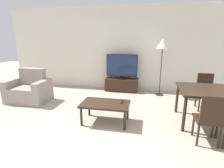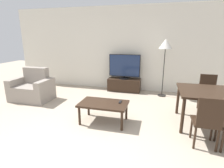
{
  "view_description": "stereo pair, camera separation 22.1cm",
  "coord_description": "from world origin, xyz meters",
  "px_view_note": "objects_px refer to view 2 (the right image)",
  "views": [
    {
      "loc": [
        1.02,
        -2.13,
        1.74
      ],
      "look_at": [
        0.2,
        1.82,
        0.65
      ],
      "focal_mm": 28.0,
      "sensor_mm": 36.0,
      "label": 1
    },
    {
      "loc": [
        1.23,
        -2.07,
        1.74
      ],
      "look_at": [
        0.2,
        1.82,
        0.65
      ],
      "focal_mm": 28.0,
      "sensor_mm": 36.0,
      "label": 2
    }
  ],
  "objects_px": {
    "coffee_table": "(104,105)",
    "floor_lamp": "(166,46)",
    "tv_stand": "(124,85)",
    "tv": "(124,67)",
    "dining_table": "(209,95)",
    "armchair": "(32,89)",
    "remote_primary": "(120,102)",
    "dining_chair_near": "(207,120)",
    "dining_chair_far": "(208,91)"
  },
  "relations": [
    {
      "from": "armchair",
      "to": "dining_table",
      "type": "height_order",
      "value": "armchair"
    },
    {
      "from": "floor_lamp",
      "to": "tv_stand",
      "type": "bearing_deg",
      "value": 170.72
    },
    {
      "from": "tv",
      "to": "dining_table",
      "type": "distance_m",
      "value": 2.77
    },
    {
      "from": "coffee_table",
      "to": "dining_chair_far",
      "type": "height_order",
      "value": "dining_chair_far"
    },
    {
      "from": "tv",
      "to": "floor_lamp",
      "type": "distance_m",
      "value": 1.4
    },
    {
      "from": "armchair",
      "to": "tv",
      "type": "bearing_deg",
      "value": 31.83
    },
    {
      "from": "dining_table",
      "to": "remote_primary",
      "type": "xyz_separation_m",
      "value": [
        -1.7,
        -0.28,
        -0.2
      ]
    },
    {
      "from": "tv",
      "to": "floor_lamp",
      "type": "xyz_separation_m",
      "value": [
        1.21,
        -0.2,
        0.67
      ]
    },
    {
      "from": "dining_chair_far",
      "to": "remote_primary",
      "type": "height_order",
      "value": "dining_chair_far"
    },
    {
      "from": "floor_lamp",
      "to": "remote_primary",
      "type": "height_order",
      "value": "floor_lamp"
    },
    {
      "from": "dining_chair_far",
      "to": "remote_primary",
      "type": "distance_m",
      "value": 2.2
    },
    {
      "from": "armchair",
      "to": "tv",
      "type": "distance_m",
      "value": 2.83
    },
    {
      "from": "remote_primary",
      "to": "floor_lamp",
      "type": "bearing_deg",
      "value": 65.82
    },
    {
      "from": "dining_table",
      "to": "remote_primary",
      "type": "relative_size",
      "value": 7.47
    },
    {
      "from": "dining_table",
      "to": "dining_chair_far",
      "type": "relative_size",
      "value": 1.28
    },
    {
      "from": "armchair",
      "to": "remote_primary",
      "type": "distance_m",
      "value": 2.78
    },
    {
      "from": "coffee_table",
      "to": "remote_primary",
      "type": "height_order",
      "value": "remote_primary"
    },
    {
      "from": "tv",
      "to": "coffee_table",
      "type": "bearing_deg",
      "value": -89.92
    },
    {
      "from": "dining_table",
      "to": "floor_lamp",
      "type": "xyz_separation_m",
      "value": [
        -0.83,
        1.67,
        0.84
      ]
    },
    {
      "from": "tv",
      "to": "dining_chair_far",
      "type": "distance_m",
      "value": 2.49
    },
    {
      "from": "tv",
      "to": "coffee_table",
      "type": "relative_size",
      "value": 1.01
    },
    {
      "from": "dining_chair_near",
      "to": "dining_chair_far",
      "type": "height_order",
      "value": "same"
    },
    {
      "from": "dining_table",
      "to": "dining_chair_near",
      "type": "bearing_deg",
      "value": -103.47
    },
    {
      "from": "dining_table",
      "to": "tv_stand",
      "type": "bearing_deg",
      "value": 137.39
    },
    {
      "from": "dining_table",
      "to": "dining_chair_near",
      "type": "relative_size",
      "value": 1.28
    },
    {
      "from": "armchair",
      "to": "tv",
      "type": "height_order",
      "value": "tv"
    },
    {
      "from": "dining_chair_near",
      "to": "floor_lamp",
      "type": "relative_size",
      "value": 0.52
    },
    {
      "from": "dining_table",
      "to": "dining_chair_far",
      "type": "distance_m",
      "value": 0.86
    },
    {
      "from": "tv",
      "to": "dining_table",
      "type": "height_order",
      "value": "tv"
    },
    {
      "from": "dining_chair_near",
      "to": "remote_primary",
      "type": "height_order",
      "value": "dining_chair_near"
    },
    {
      "from": "tv",
      "to": "coffee_table",
      "type": "height_order",
      "value": "tv"
    },
    {
      "from": "coffee_table",
      "to": "dining_chair_near",
      "type": "bearing_deg",
      "value": -12.93
    },
    {
      "from": "tv",
      "to": "remote_primary",
      "type": "bearing_deg",
      "value": -81.26
    },
    {
      "from": "armchair",
      "to": "dining_table",
      "type": "distance_m",
      "value": 4.43
    },
    {
      "from": "coffee_table",
      "to": "floor_lamp",
      "type": "xyz_separation_m",
      "value": [
        1.21,
        2.07,
        1.11
      ]
    },
    {
      "from": "coffee_table",
      "to": "dining_table",
      "type": "bearing_deg",
      "value": 11.06
    },
    {
      "from": "coffee_table",
      "to": "dining_chair_far",
      "type": "bearing_deg",
      "value": 28.62
    },
    {
      "from": "dining_table",
      "to": "dining_chair_far",
      "type": "bearing_deg",
      "value": 76.53
    },
    {
      "from": "armchair",
      "to": "tv_stand",
      "type": "relative_size",
      "value": 1.03
    },
    {
      "from": "armchair",
      "to": "coffee_table",
      "type": "distance_m",
      "value": 2.5
    },
    {
      "from": "tv_stand",
      "to": "remote_primary",
      "type": "relative_size",
      "value": 7.02
    },
    {
      "from": "armchair",
      "to": "floor_lamp",
      "type": "relative_size",
      "value": 0.64
    },
    {
      "from": "tv_stand",
      "to": "dining_chair_near",
      "type": "distance_m",
      "value": 3.27
    },
    {
      "from": "floor_lamp",
      "to": "dining_chair_near",
      "type": "bearing_deg",
      "value": -75.83
    },
    {
      "from": "tv_stand",
      "to": "floor_lamp",
      "type": "xyz_separation_m",
      "value": [
        1.21,
        -0.2,
        1.28
      ]
    },
    {
      "from": "tv",
      "to": "remote_primary",
      "type": "distance_m",
      "value": 2.21
    },
    {
      "from": "tv_stand",
      "to": "tv",
      "type": "relative_size",
      "value": 1.05
    },
    {
      "from": "armchair",
      "to": "dining_chair_far",
      "type": "height_order",
      "value": "armchair"
    },
    {
      "from": "tv_stand",
      "to": "floor_lamp",
      "type": "height_order",
      "value": "floor_lamp"
    },
    {
      "from": "dining_chair_far",
      "to": "coffee_table",
      "type": "bearing_deg",
      "value": -151.38
    }
  ]
}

